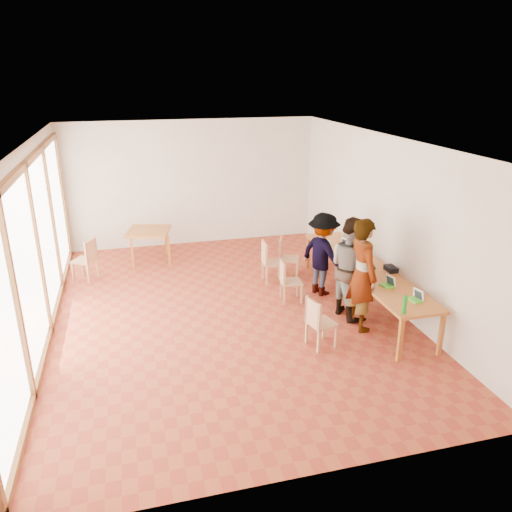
{
  "coord_description": "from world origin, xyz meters",
  "views": [
    {
      "loc": [
        -1.5,
        -7.88,
        4.05
      ],
      "look_at": [
        0.5,
        -0.22,
        1.1
      ],
      "focal_mm": 35.0,
      "sensor_mm": 36.0,
      "label": 1
    }
  ],
  "objects": [
    {
      "name": "ground",
      "position": [
        0.0,
        0.0,
        0.0
      ],
      "size": [
        8.0,
        8.0,
        0.0
      ],
      "primitive_type": "plane",
      "color": "#9A4125",
      "rests_on": "ground"
    },
    {
      "name": "wall_back",
      "position": [
        0.0,
        4.0,
        1.5
      ],
      "size": [
        6.0,
        0.1,
        3.0
      ],
      "primitive_type": "cube",
      "color": "beige",
      "rests_on": "ground"
    },
    {
      "name": "wall_front",
      "position": [
        0.0,
        -4.0,
        1.5
      ],
      "size": [
        6.0,
        0.1,
        3.0
      ],
      "primitive_type": "cube",
      "color": "beige",
      "rests_on": "ground"
    },
    {
      "name": "wall_right",
      "position": [
        3.0,
        0.0,
        1.5
      ],
      "size": [
        0.1,
        8.0,
        3.0
      ],
      "primitive_type": "cube",
      "color": "beige",
      "rests_on": "ground"
    },
    {
      "name": "window_wall",
      "position": [
        -2.96,
        0.0,
        1.5
      ],
      "size": [
        0.1,
        8.0,
        3.0
      ],
      "primitive_type": "cube",
      "color": "white",
      "rests_on": "ground"
    },
    {
      "name": "ceiling",
      "position": [
        0.0,
        0.0,
        3.02
      ],
      "size": [
        6.0,
        8.0,
        0.04
      ],
      "primitive_type": "cube",
      "color": "white",
      "rests_on": "wall_back"
    },
    {
      "name": "communal_table",
      "position": [
        2.5,
        -0.28,
        0.7
      ],
      "size": [
        0.8,
        4.0,
        0.75
      ],
      "color": "#AE6A26",
      "rests_on": "ground"
    },
    {
      "name": "side_table",
      "position": [
        -1.15,
        2.87,
        0.67
      ],
      "size": [
        0.9,
        0.9,
        0.75
      ],
      "rotation": [
        0.0,
        0.0,
        -0.25
      ],
      "color": "#AE6A26",
      "rests_on": "ground"
    },
    {
      "name": "chair_near",
      "position": [
        1.13,
        -1.53,
        0.5
      ],
      "size": [
        0.46,
        0.46,
        0.43
      ],
      "rotation": [
        0.0,
        0.0,
        0.23
      ],
      "color": "tan",
      "rests_on": "ground"
    },
    {
      "name": "chair_mid",
      "position": [
        1.19,
        0.17,
        0.49
      ],
      "size": [
        0.41,
        0.41,
        0.42
      ],
      "rotation": [
        0.0,
        0.0,
        -0.1
      ],
      "color": "tan",
      "rests_on": "ground"
    },
    {
      "name": "chair_far",
      "position": [
        1.11,
        1.12,
        0.53
      ],
      "size": [
        0.42,
        0.42,
        0.46
      ],
      "rotation": [
        0.0,
        0.0,
        -0.04
      ],
      "color": "tan",
      "rests_on": "ground"
    },
    {
      "name": "chair_empty",
      "position": [
        1.5,
        1.28,
        0.52
      ],
      "size": [
        0.52,
        0.52,
        0.45
      ],
      "rotation": [
        0.0,
        0.0,
        -0.38
      ],
      "color": "tan",
      "rests_on": "ground"
    },
    {
      "name": "chair_spare",
      "position": [
        -2.42,
        2.15,
        0.54
      ],
      "size": [
        0.55,
        0.55,
        0.47
      ],
      "rotation": [
        0.0,
        0.0,
        2.64
      ],
      "color": "tan",
      "rests_on": "ground"
    },
    {
      "name": "person_near",
      "position": [
        2.06,
        -1.09,
        0.95
      ],
      "size": [
        0.49,
        0.71,
        1.9
      ],
      "primitive_type": "imported",
      "rotation": [
        0.0,
        0.0,
        1.63
      ],
      "color": "gray",
      "rests_on": "ground"
    },
    {
      "name": "person_mid",
      "position": [
        2.08,
        -0.62,
        0.89
      ],
      "size": [
        0.81,
        0.97,
        1.78
      ],
      "primitive_type": "imported",
      "rotation": [
        0.0,
        0.0,
        1.74
      ],
      "color": "gray",
      "rests_on": "ground"
    },
    {
      "name": "person_far",
      "position": [
        1.95,
        0.34,
        0.8
      ],
      "size": [
        0.96,
        1.19,
        1.6
      ],
      "primitive_type": "imported",
      "rotation": [
        0.0,
        0.0,
        1.98
      ],
      "color": "gray",
      "rests_on": "ground"
    },
    {
      "name": "laptop_near",
      "position": [
        2.62,
        -1.81,
        0.8
      ],
      "size": [
        0.22,
        0.24,
        0.18
      ],
      "rotation": [
        0.0,
        0.0,
        0.21
      ],
      "color": "#4EC828",
      "rests_on": "communal_table"
    },
    {
      "name": "laptop_mid",
      "position": [
        2.48,
        -1.21,
        0.8
      ],
      "size": [
        0.23,
        0.25,
        0.18
      ],
      "rotation": [
        0.0,
        0.0,
        0.26
      ],
      "color": "#4EC828",
      "rests_on": "communal_table"
    },
    {
      "name": "laptop_far",
      "position": [
        2.51,
        0.61,
        0.81
      ],
      "size": [
        0.31,
        0.33,
        0.22
      ],
      "rotation": [
        0.0,
        0.0,
        0.42
      ],
      "color": "#4EC828",
      "rests_on": "communal_table"
    },
    {
      "name": "yellow_mug",
      "position": [
        2.33,
        -0.58,
        0.8
      ],
      "size": [
        0.17,
        0.17,
        0.11
      ],
      "primitive_type": "imported",
      "rotation": [
        0.0,
        0.0,
        -0.26
      ],
      "color": "gold",
      "rests_on": "communal_table"
    },
    {
      "name": "green_bottle",
      "position": [
        2.2,
        -2.16,
        0.89
      ],
      "size": [
        0.07,
        0.07,
        0.28
      ],
      "primitive_type": "cylinder",
      "color": "#177C1D",
      "rests_on": "communal_table"
    },
    {
      "name": "clear_glass",
      "position": [
        2.33,
        0.93,
        0.8
      ],
      "size": [
        0.07,
        0.07,
        0.09
      ],
      "primitive_type": "cylinder",
      "color": "silver",
      "rests_on": "communal_table"
    },
    {
      "name": "condiment_cup",
      "position": [
        2.71,
        -1.64,
        0.78
      ],
      "size": [
        0.08,
        0.08,
        0.06
      ],
      "primitive_type": "cylinder",
      "color": "white",
      "rests_on": "communal_table"
    },
    {
      "name": "pink_phone",
      "position": [
        2.35,
        -0.63,
        0.76
      ],
      "size": [
        0.05,
        0.1,
        0.01
      ],
      "primitive_type": "cube",
      "color": "#E14F89",
      "rests_on": "communal_table"
    },
    {
      "name": "black_pouch",
      "position": [
        2.83,
        -0.64,
        0.8
      ],
      "size": [
        0.16,
        0.26,
        0.09
      ],
      "primitive_type": "cube",
      "color": "black",
      "rests_on": "communal_table"
    }
  ]
}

